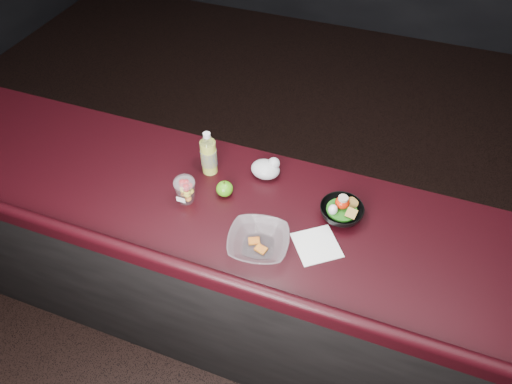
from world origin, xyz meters
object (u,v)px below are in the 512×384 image
green_apple (225,189)px  snack_bowl (341,211)px  lemonade_bottle (209,156)px  takeout_bowl (258,242)px  fruit_cup (185,189)px

green_apple → snack_bowl: snack_bowl is taller
green_apple → snack_bowl: 0.49m
lemonade_bottle → snack_bowl: 0.60m
lemonade_bottle → snack_bowl: size_ratio=1.18×
green_apple → snack_bowl: bearing=5.7°
snack_bowl → takeout_bowl: 0.36m
lemonade_bottle → fruit_cup: lemonade_bottle is taller
fruit_cup → takeout_bowl: size_ratio=0.47×
fruit_cup → takeout_bowl: bearing=-19.0°
lemonade_bottle → takeout_bowl: lemonade_bottle is taller
green_apple → takeout_bowl: size_ratio=0.27×
lemonade_bottle → takeout_bowl: 0.47m
fruit_cup → green_apple: (0.14, 0.08, -0.03)m
lemonade_bottle → fruit_cup: size_ratio=1.67×
lemonade_bottle → fruit_cup: (-0.02, -0.19, -0.02)m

